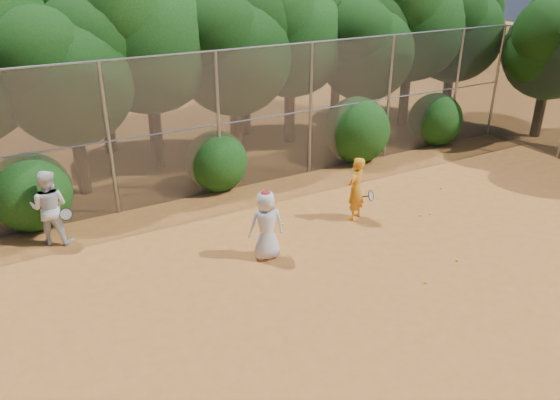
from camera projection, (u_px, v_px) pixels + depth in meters
ground at (378, 280)px, 11.61m from camera, size 80.00×80.00×0.00m
fence_back at (247, 118)px, 15.47m from camera, size 20.05×0.09×4.03m
tree_2 at (68, 67)px, 14.37m from camera, size 3.99×3.47×5.47m
tree_3 at (147, 25)px, 15.94m from camera, size 4.89×4.26×6.70m
tree_4 at (234, 44)px, 16.83m from camera, size 4.19×3.64×5.73m
tree_5 at (291, 26)px, 18.45m from camera, size 4.51×3.92×6.17m
tree_6 at (367, 42)px, 18.99m from camera, size 3.86×3.36×5.29m
tree_7 at (413, 12)px, 20.24m from camera, size 4.77×4.14×6.53m
tree_8 at (456, 23)px, 21.07m from camera, size 4.25×3.70×5.82m
tree_10 at (95, 12)px, 17.15m from camera, size 5.15×4.48×7.06m
tree_11 at (244, 19)px, 19.23m from camera, size 4.64×4.03×6.35m
tree_12 at (340, 2)px, 21.55m from camera, size 5.02×4.37×6.88m
tree_13 at (554, 41)px, 19.21m from camera, size 3.86×3.36×5.29m
bush_0 at (30, 189)px, 13.55m from camera, size 2.00×2.00×2.00m
bush_1 at (216, 158)px, 15.80m from camera, size 1.80×1.80×1.80m
bush_2 at (357, 127)px, 17.92m from camera, size 2.20×2.20×2.20m
bush_3 at (436, 117)px, 19.53m from camera, size 1.90×1.90×1.90m
player_yellow at (356, 189)px, 13.94m from camera, size 0.88×0.65×1.69m
player_teen at (266, 225)px, 12.15m from camera, size 0.88×0.66×1.66m
player_white at (49, 207)px, 12.75m from camera, size 1.11×1.03×1.84m
ball_0 at (420, 215)px, 14.37m from camera, size 0.07×0.07×0.07m
ball_1 at (457, 260)px, 12.29m from camera, size 0.07×0.07×0.07m
ball_2 at (430, 214)px, 14.46m from camera, size 0.07×0.07×0.07m
ball_3 at (426, 282)px, 11.47m from camera, size 0.07×0.07×0.07m
ball_4 at (441, 188)px, 16.02m from camera, size 0.07×0.07×0.07m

